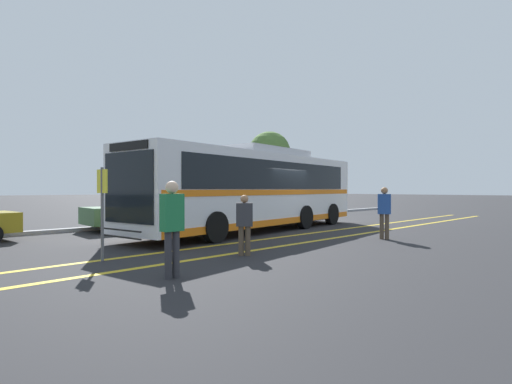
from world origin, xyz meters
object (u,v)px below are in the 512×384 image
Objects in this scene: pedestrian_1 at (384,209)px; pedestrian_2 at (244,222)px; pedestrian_0 at (172,222)px; transit_bus at (256,188)px; tree_0 at (269,153)px; parked_car_1 at (140,212)px; bus_stop_sign at (102,202)px.

pedestrian_1 is 5.72m from pedestrian_2.
transit_bus is at bearing -144.37° from pedestrian_0.
parked_car_1 is at bearing -160.49° from tree_0.
pedestrian_2 is (-4.57, -4.13, -0.89)m from transit_bus.
transit_bus is 5.71× the size of bus_stop_sign.
transit_bus reaches higher than parked_car_1.
parked_car_1 is at bearing 32.11° from transit_bus.
pedestrian_2 is (-5.64, 0.94, -0.14)m from pedestrian_1.
pedestrian_1 is at bearing -175.98° from transit_bus.
transit_bus is at bearing 167.99° from pedestrian_1.
parked_car_1 is 8.04m from pedestrian_2.
tree_0 reaches higher than bus_stop_sign.
bus_stop_sign is at bearing -131.77° from pedestrian_1.
pedestrian_0 is 21.93m from tree_0.
transit_bus is 8.16× the size of pedestrian_2.
pedestrian_2 is 19.30m from tree_0.
parked_car_1 is 9.75m from pedestrian_0.
parked_car_1 is 2.40× the size of pedestrian_0.
bus_stop_sign is at bearing -148.21° from tree_0.
pedestrian_1 is (8.39, -0.04, -0.06)m from pedestrian_0.
transit_bus is 13.08m from tree_0.
pedestrian_0 reaches higher than pedestrian_2.
pedestrian_0 is at bearing 116.69° from transit_bus.
bus_stop_sign is 0.38× the size of tree_0.
parked_car_1 is 9.82m from pedestrian_1.
pedestrian_2 reaches higher than parked_car_1.
pedestrian_0 is (-7.32, -5.04, -0.69)m from transit_bus.
transit_bus is 8.92m from pedestrian_0.
pedestrian_1 is 8.98m from bus_stop_sign.
pedestrian_1 is (1.07, -5.08, -0.75)m from transit_bus.
pedestrian_1 is at bearing -145.61° from pedestrian_2.
bus_stop_sign is at bearing -85.74° from pedestrian_0.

